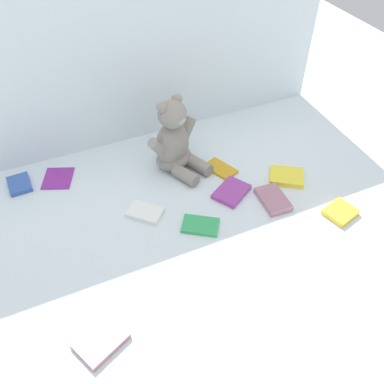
{
  "coord_description": "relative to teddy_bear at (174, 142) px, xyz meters",
  "views": [
    {
      "loc": [
        -0.36,
        -0.95,
        1.0
      ],
      "look_at": [
        0.02,
        -0.1,
        0.1
      ],
      "focal_mm": 38.79,
      "sensor_mm": 36.0,
      "label": 1
    }
  ],
  "objects": [
    {
      "name": "backdrop_drape",
      "position": [
        -0.06,
        0.24,
        0.23
      ],
      "size": [
        1.54,
        0.03,
        0.67
      ],
      "primitive_type": "cube",
      "color": "silver",
      "rests_on": "ground_plane"
    },
    {
      "name": "ground_plane",
      "position": [
        -0.06,
        -0.15,
        -0.1
      ],
      "size": [
        3.2,
        3.2,
        0.0
      ],
      "primitive_type": "plane",
      "color": "silver"
    },
    {
      "name": "book_case_6",
      "position": [
        -0.54,
        0.11,
        -0.09
      ],
      "size": [
        0.08,
        0.1,
        0.02
      ],
      "primitive_type": "cube",
      "rotation": [
        0.0,
        0.0,
        3.18
      ],
      "color": "#375AAD",
      "rests_on": "ground_plane"
    },
    {
      "name": "book_case_0",
      "position": [
        -0.04,
        -0.32,
        -0.1
      ],
      "size": [
        0.14,
        0.13,
        0.01
      ],
      "primitive_type": "cube",
      "rotation": [
        0.0,
        0.0,
        4.12
      ],
      "color": "#32A85C",
      "rests_on": "ground_plane"
    },
    {
      "name": "book_case_9",
      "position": [
        0.23,
        -0.31,
        -0.09
      ],
      "size": [
        0.09,
        0.13,
        0.02
      ],
      "primitive_type": "cube",
      "rotation": [
        0.0,
        0.0,
        6.21
      ],
      "color": "#A46F7F",
      "rests_on": "ground_plane"
    },
    {
      "name": "teddy_bear",
      "position": [
        0.0,
        0.0,
        0.0
      ],
      "size": [
        0.22,
        0.23,
        0.28
      ],
      "rotation": [
        0.0,
        0.0,
        0.42
      ],
      "color": "gray",
      "rests_on": "ground_plane"
    },
    {
      "name": "book_case_3",
      "position": [
        0.4,
        -0.45,
        -0.09
      ],
      "size": [
        0.12,
        0.11,
        0.02
      ],
      "primitive_type": "cube",
      "rotation": [
        0.0,
        0.0,
        4.98
      ],
      "color": "yellow",
      "rests_on": "ground_plane"
    },
    {
      "name": "book_case_8",
      "position": [
        0.14,
        -0.1,
        -0.1
      ],
      "size": [
        0.11,
        0.13,
        0.01
      ],
      "primitive_type": "cube",
      "rotation": [
        0.0,
        0.0,
        3.55
      ],
      "color": "gold",
      "rests_on": "ground_plane"
    },
    {
      "name": "book_case_7",
      "position": [
        -0.18,
        -0.19,
        -0.09
      ],
      "size": [
        0.13,
        0.13,
        0.02
      ],
      "primitive_type": "cube",
      "rotation": [
        0.0,
        0.0,
        3.93
      ],
      "color": "white",
      "rests_on": "ground_plane"
    },
    {
      "name": "book_case_1",
      "position": [
        -0.41,
        0.1,
        -0.1
      ],
      "size": [
        0.13,
        0.14,
        0.01
      ],
      "primitive_type": "cube",
      "rotation": [
        0.0,
        0.0,
        2.75
      ],
      "color": "#882991",
      "rests_on": "ground_plane"
    },
    {
      "name": "book_case_4",
      "position": [
        -0.43,
        -0.56,
        -0.09
      ],
      "size": [
        0.15,
        0.14,
        0.02
      ],
      "primitive_type": "cube",
      "rotation": [
        0.0,
        0.0,
        2.0
      ],
      "color": "#B27885",
      "rests_on": "ground_plane"
    },
    {
      "name": "book_case_2",
      "position": [
        0.12,
        -0.22,
        -0.09
      ],
      "size": [
        0.15,
        0.14,
        0.02
      ],
      "primitive_type": "cube",
      "rotation": [
        0.0,
        0.0,
        5.26
      ],
      "color": "#933B96",
      "rests_on": "ground_plane"
    },
    {
      "name": "book_case_5",
      "position": [
        0.33,
        -0.23,
        -0.09
      ],
      "size": [
        0.15,
        0.14,
        0.02
      ],
      "primitive_type": "cube",
      "rotation": [
        0.0,
        0.0,
        4.13
      ],
      "color": "yellow",
      "rests_on": "ground_plane"
    }
  ]
}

